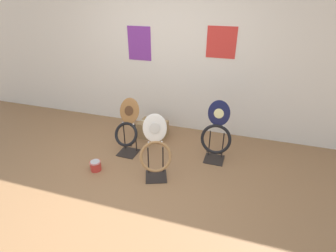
{
  "coord_description": "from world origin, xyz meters",
  "views": [
    {
      "loc": [
        1.27,
        -2.1,
        2.24
      ],
      "look_at": [
        0.3,
        0.96,
        0.55
      ],
      "focal_mm": 28.0,
      "sensor_mm": 36.0,
      "label": 1
    }
  ],
  "objects_px": {
    "toilet_seat_display_woodgrain": "(127,128)",
    "storage_box": "(153,129)",
    "toilet_seat_display_white_plain": "(155,150)",
    "paint_can": "(96,165)",
    "toilet_seat_display_navy_moon": "(216,135)"
  },
  "relations": [
    {
      "from": "toilet_seat_display_woodgrain",
      "to": "paint_can",
      "type": "relative_size",
      "value": 5.47
    },
    {
      "from": "toilet_seat_display_woodgrain",
      "to": "toilet_seat_display_white_plain",
      "type": "xyz_separation_m",
      "value": [
        0.6,
        -0.43,
        0.01
      ]
    },
    {
      "from": "toilet_seat_display_woodgrain",
      "to": "storage_box",
      "type": "distance_m",
      "value": 0.66
    },
    {
      "from": "toilet_seat_display_navy_moon",
      "to": "paint_can",
      "type": "xyz_separation_m",
      "value": [
        -1.53,
        -0.74,
        -0.34
      ]
    },
    {
      "from": "paint_can",
      "to": "storage_box",
      "type": "relative_size",
      "value": 0.32
    },
    {
      "from": "toilet_seat_display_navy_moon",
      "to": "storage_box",
      "type": "relative_size",
      "value": 1.95
    },
    {
      "from": "toilet_seat_display_woodgrain",
      "to": "paint_can",
      "type": "bearing_deg",
      "value": -113.93
    },
    {
      "from": "toilet_seat_display_navy_moon",
      "to": "toilet_seat_display_white_plain",
      "type": "distance_m",
      "value": 0.92
    },
    {
      "from": "storage_box",
      "to": "paint_can",
      "type": "bearing_deg",
      "value": -111.03
    },
    {
      "from": "toilet_seat_display_white_plain",
      "to": "paint_can",
      "type": "xyz_separation_m",
      "value": [
        -0.84,
        -0.12,
        -0.34
      ]
    },
    {
      "from": "paint_can",
      "to": "toilet_seat_display_woodgrain",
      "type": "bearing_deg",
      "value": 66.07
    },
    {
      "from": "toilet_seat_display_woodgrain",
      "to": "storage_box",
      "type": "relative_size",
      "value": 1.78
    },
    {
      "from": "toilet_seat_display_woodgrain",
      "to": "toilet_seat_display_navy_moon",
      "type": "bearing_deg",
      "value": 8.14
    },
    {
      "from": "toilet_seat_display_woodgrain",
      "to": "toilet_seat_display_white_plain",
      "type": "height_order",
      "value": "toilet_seat_display_white_plain"
    },
    {
      "from": "toilet_seat_display_white_plain",
      "to": "paint_can",
      "type": "bearing_deg",
      "value": -171.83
    }
  ]
}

